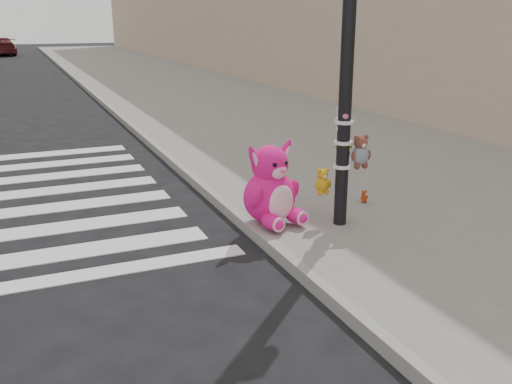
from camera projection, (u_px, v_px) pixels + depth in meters
name	position (u px, v px, depth m)	size (l,w,h in m)	color
ground	(181.00, 351.00, 4.72)	(120.00, 120.00, 0.00)	black
sidewalk_near	(258.00, 117.00, 15.37)	(7.00, 80.00, 0.14)	slate
curb_edge	(130.00, 126.00, 14.07)	(0.12, 80.00, 0.15)	gray
signal_pole	(347.00, 91.00, 6.76)	(0.68, 0.49, 4.00)	black
pink_bunny	(271.00, 190.00, 7.14)	(0.81, 0.90, 1.06)	#F81486
red_teddy	(364.00, 196.00, 8.02)	(0.12, 0.09, 0.18)	#B13711
car_maroon_near	(0.00, 46.00, 40.59)	(1.75, 4.30, 1.25)	#5A191E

